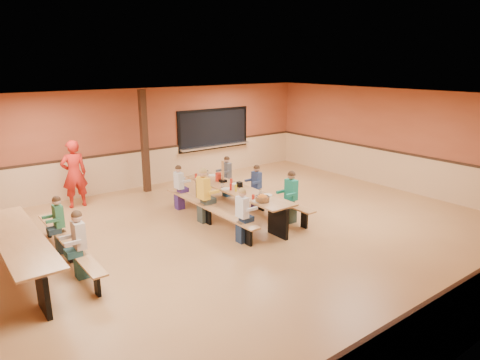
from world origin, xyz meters
TOP-DOWN VIEW (x-y plane):
  - ground at (0.00, 0.00)m, footprint 12.00×12.00m
  - room_envelope at (0.00, 0.00)m, footprint 12.04×10.04m
  - kitchen_pass_through at (2.60, 4.96)m, footprint 2.78×0.28m
  - structural_post at (-0.20, 4.40)m, footprint 0.18×0.18m
  - cafeteria_table_main at (0.60, 1.00)m, footprint 1.91×3.70m
  - cafeteria_table_second at (-4.29, 0.94)m, footprint 1.91×3.70m
  - seated_child_white_left at (-0.22, -0.32)m, footprint 0.36×0.29m
  - seated_adult_yellow at (-0.22, 1.20)m, footprint 0.42×0.35m
  - seated_child_grey_left at (-0.22, 2.39)m, footprint 0.35×0.28m
  - seated_child_teal_right at (1.43, -0.08)m, footprint 0.39×0.32m
  - seated_child_navy_right at (1.43, 1.22)m, footprint 0.34×0.28m
  - seated_child_char_right at (1.43, 2.55)m, footprint 0.34×0.28m
  - seated_child_green_sec at (-3.46, 1.48)m, footprint 0.36×0.29m
  - seated_child_tan_sec at (-3.46, 0.18)m, footprint 0.39×0.32m
  - standing_woman at (-2.32, 4.22)m, footprint 0.67×0.45m
  - punch_pitcher at (0.64, 1.83)m, footprint 0.16×0.16m
  - chip_bowl at (0.45, -0.17)m, footprint 0.32×0.32m
  - napkin_dispenser at (0.75, 1.06)m, footprint 0.10×0.14m
  - condiment_mustard at (0.45, 0.82)m, footprint 0.06×0.06m
  - condiment_ketchup at (0.41, 0.97)m, footprint 0.06×0.06m
  - table_paddle at (0.68, 1.69)m, footprint 0.16×0.16m
  - place_settings at (0.60, 1.00)m, footprint 0.65×3.30m

SIDE VIEW (x-z plane):
  - ground at x=0.00m, z-range 0.00..0.00m
  - cafeteria_table_main at x=0.60m, z-range 0.16..0.90m
  - cafeteria_table_second at x=-4.29m, z-range 0.16..0.90m
  - seated_child_char_right at x=1.43m, z-range 0.00..1.16m
  - seated_child_navy_right at x=1.43m, z-range 0.00..1.16m
  - seated_child_grey_left at x=-0.22m, z-range 0.00..1.16m
  - seated_child_green_sec at x=-3.46m, z-range 0.00..1.18m
  - seated_child_white_left at x=-0.22m, z-range 0.00..1.19m
  - seated_child_tan_sec at x=-3.46m, z-range 0.00..1.24m
  - seated_child_teal_right at x=1.43m, z-range 0.00..1.25m
  - seated_adult_yellow at x=-0.22m, z-range 0.00..1.32m
  - room_envelope at x=0.00m, z-range -0.82..2.20m
  - place_settings at x=0.60m, z-range 0.74..0.85m
  - napkin_dispenser at x=0.75m, z-range 0.74..0.87m
  - chip_bowl at x=0.45m, z-range 0.74..0.89m
  - condiment_mustard at x=0.45m, z-range 0.74..0.91m
  - condiment_ketchup at x=0.41m, z-range 0.74..0.91m
  - punch_pitcher at x=0.64m, z-range 0.74..0.96m
  - table_paddle at x=0.68m, z-range 0.60..1.16m
  - standing_woman at x=-2.32m, z-range 0.00..1.81m
  - kitchen_pass_through at x=2.60m, z-range 0.80..2.18m
  - structural_post at x=-0.20m, z-range 0.00..3.00m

